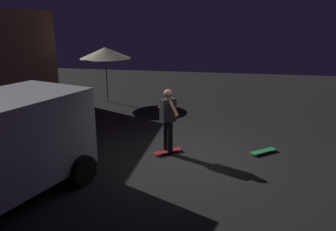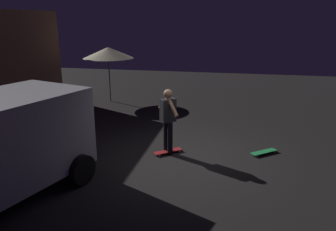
{
  "view_description": "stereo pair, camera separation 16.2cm",
  "coord_description": "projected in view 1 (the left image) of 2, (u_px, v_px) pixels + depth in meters",
  "views": [
    {
      "loc": [
        -7.89,
        -1.04,
        3.46
      ],
      "look_at": [
        0.14,
        0.47,
        1.05
      ],
      "focal_mm": 35.41,
      "sensor_mm": 36.0,
      "label": 1
    },
    {
      "loc": [
        -7.86,
        -1.19,
        3.46
      ],
      "look_at": [
        0.14,
        0.47,
        1.05
      ],
      "focal_mm": 35.41,
      "sensor_mm": 36.0,
      "label": 2
    }
  ],
  "objects": [
    {
      "name": "ground_plane",
      "position": [
        185.0,
        157.0,
        8.6
      ],
      "size": [
        28.0,
        28.0,
        0.0
      ],
      "primitive_type": "plane",
      "color": "black"
    },
    {
      "name": "patio_umbrella",
      "position": [
        105.0,
        53.0,
        13.71
      ],
      "size": [
        2.1,
        2.1,
        2.3
      ],
      "color": "slate",
      "rests_on": "ground_plane"
    },
    {
      "name": "skateboard_ridden",
      "position": [
        168.0,
        151.0,
        8.8
      ],
      "size": [
        0.65,
        0.73,
        0.07
      ],
      "color": "#AD1E23",
      "rests_on": "ground_plane"
    },
    {
      "name": "skateboard_spare",
      "position": [
        264.0,
        151.0,
        8.81
      ],
      "size": [
        0.65,
        0.73,
        0.07
      ],
      "color": "green",
      "rests_on": "ground_plane"
    },
    {
      "name": "skater",
      "position": [
        168.0,
        116.0,
        8.52
      ],
      "size": [
        0.81,
        0.7,
        1.67
      ],
      "color": "black",
      "rests_on": "skateboard_ridden"
    }
  ]
}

